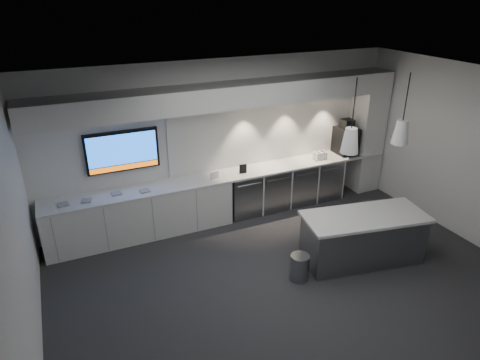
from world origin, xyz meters
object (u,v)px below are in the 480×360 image
bin (300,267)px  coffee_machine (346,139)px  island (362,238)px  wall_tv (122,151)px

bin → coffee_machine: 3.54m
bin → coffee_machine: size_ratio=0.56×
island → bin: 1.21m
wall_tv → coffee_machine: 4.59m
wall_tv → coffee_machine: wall_tv is taller
bin → coffee_machine: bearing=42.8°
wall_tv → bin: size_ratio=3.01×
island → coffee_machine: coffee_machine is taller
wall_tv → bin: 3.56m
wall_tv → island: bearing=-37.8°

